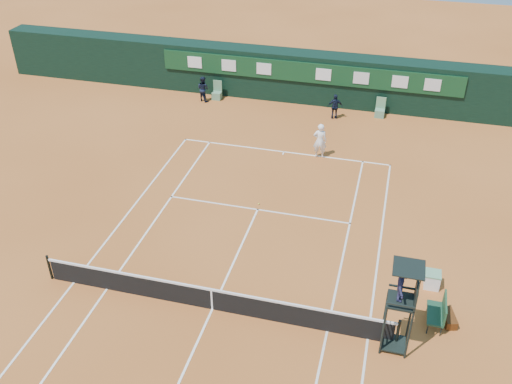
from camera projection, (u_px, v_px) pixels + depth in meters
ground at (212, 309)px, 20.27m from camera, size 90.00×90.00×0.00m
court_lines at (212, 309)px, 20.27m from camera, size 11.05×23.85×0.01m
tennis_net at (212, 299)px, 19.99m from camera, size 12.90×0.10×1.10m
back_wall at (309, 77)px, 34.63m from camera, size 40.00×1.65×3.00m
linesman_chair_left at (217, 94)px, 35.43m from camera, size 0.55×0.50×1.15m
linesman_chair_right at (380, 112)px, 33.30m from camera, size 0.55×0.50×1.15m
umpire_chair at (403, 291)px, 17.50m from camera, size 0.96×0.95×3.42m
player_bench at (439, 311)px, 19.36m from camera, size 0.56×1.20×1.10m
tennis_bag at (449, 318)px, 19.68m from camera, size 0.60×0.94×0.33m
cooler at (432, 280)px, 21.09m from camera, size 0.57×0.57×0.65m
tennis_ball at (259, 204)px, 25.79m from camera, size 0.07×0.07×0.07m
player at (320, 141)px, 28.94m from camera, size 0.74×0.54×1.88m
ball_kid_left at (203, 89)px, 34.94m from camera, size 0.94×0.85×1.58m
ball_kid_right at (335, 107)px, 32.86m from camera, size 0.94×0.56×1.49m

